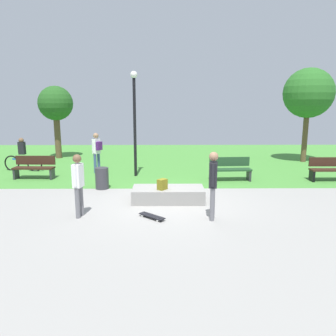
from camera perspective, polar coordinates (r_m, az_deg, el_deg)
The scene contains 16 objects.
ground_plane at distance 10.18m, azimuth -0.12°, elevation -5.95°, with size 28.00×28.00×0.00m, color gray.
grass_lawn at distance 17.80m, azimuth -0.29°, elevation 1.53°, with size 26.60×12.35×0.01m, color #478C38.
concrete_ledge at distance 10.24m, azimuth 0.02°, elevation -4.60°, with size 2.21×1.03×0.43m, color gray.
backpack_on_ledge at distance 9.95m, azimuth -1.00°, elevation -2.85°, with size 0.28×0.20×0.32m, color olive.
skater_performing_trick at distance 8.98m, azimuth -15.31°, elevation -2.15°, with size 0.26×0.42×1.70m.
skater_watching at distance 8.53m, azimuth 7.82°, elevation -2.09°, with size 0.25×0.42×1.79m.
skateboard_by_ledge at distance 8.80m, azimuth -2.81°, elevation -8.33°, with size 0.73×0.68×0.08m.
park_bench_near_path at distance 13.10m, azimuth 10.73°, elevation -0.09°, with size 1.63×0.57×0.91m.
park_bench_far_left at distance 14.25m, azimuth -22.16°, elevation 0.18°, with size 1.62×0.53×0.91m.
park_bench_by_oak at distance 14.30m, azimuth 26.35°, elevation -0.12°, with size 1.60×0.47×0.91m.
tree_slender_maple at distance 18.25m, azimuth 23.17°, elevation 11.78°, with size 2.48×2.48×4.72m.
tree_tall_oak at distance 19.01m, azimuth -18.92°, elevation 10.36°, with size 1.84×1.84×3.91m.
lamp_post at distance 13.52m, azimuth -5.82°, elevation 9.35°, with size 0.28×0.28×4.24m.
trash_bin at distance 11.90m, azimuth -11.38°, elevation -1.75°, with size 0.47×0.47×0.76m, color #333338.
pedestrian_with_backpack at distance 14.53m, azimuth -12.25°, elevation 3.23°, with size 0.44×0.43×1.74m.
cyclist_on_bicycle at distance 16.06m, azimuth -23.90°, elevation 1.77°, with size 1.81×0.33×1.52m.
Camera 1 is at (-0.06, -9.72, 3.01)m, focal length 35.14 mm.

